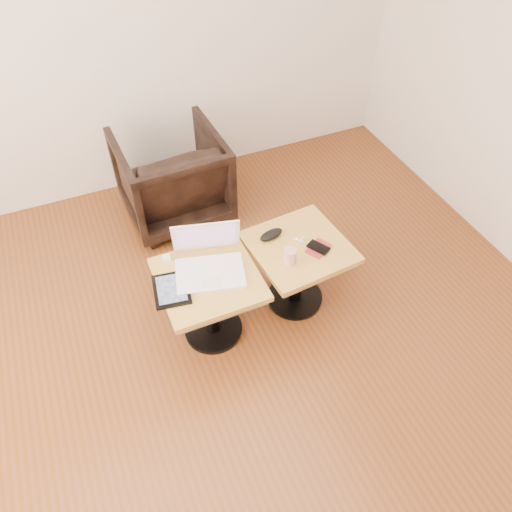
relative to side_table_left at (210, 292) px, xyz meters
name	(u,v)px	position (x,y,z in m)	size (l,w,h in m)	color
room_shell	(204,247)	(-0.17, -0.61, 0.98)	(4.52, 4.52, 2.71)	brown
side_table_left	(210,292)	(0.00, 0.00, 0.00)	(0.54, 0.54, 0.49)	black
side_table_right	(298,260)	(0.56, 0.03, 0.00)	(0.58, 0.58, 0.49)	black
laptop	(209,261)	(0.03, 0.06, 0.17)	(0.44, 0.41, 0.26)	white
tablet	(171,289)	(-0.21, -0.01, 0.13)	(0.22, 0.26, 0.02)	black
charging_adapter	(166,258)	(-0.17, 0.21, 0.13)	(0.04, 0.04, 0.03)	white
glasses_case	(271,235)	(0.44, 0.15, 0.15)	(0.15, 0.07, 0.05)	black
striped_cup	(290,256)	(0.45, -0.07, 0.17)	(0.07, 0.07, 0.09)	#BE3C50
earbuds_tangle	(300,239)	(0.59, 0.06, 0.13)	(0.08, 0.05, 0.02)	white
phone_on_sleeve	(318,248)	(0.65, -0.04, 0.13)	(0.17, 0.15, 0.02)	maroon
armchair	(172,177)	(0.12, 1.14, -0.04)	(0.70, 0.72, 0.66)	black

